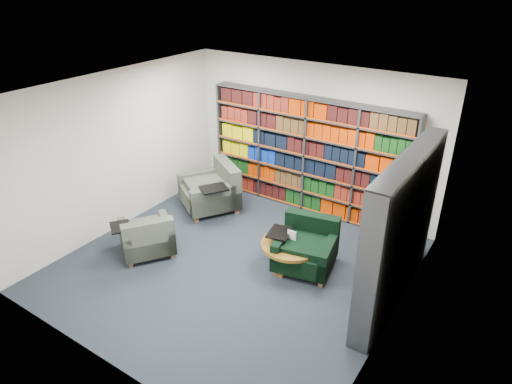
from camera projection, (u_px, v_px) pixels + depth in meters
The scene contains 7 objects.
room_shell at pixel (234, 186), 6.73m from camera, with size 5.02×5.02×2.82m.
bookshelf_back at pixel (307, 155), 8.61m from camera, with size 4.00×0.28×2.20m.
bookshelf_right at pixel (400, 232), 6.16m from camera, with size 0.28×2.50×2.20m.
chair_teal_left at pixel (214, 191), 8.91m from camera, with size 1.37×1.37×0.90m.
chair_green_right at pixel (307, 248), 7.20m from camera, with size 1.12×1.03×0.80m.
chair_teal_front at pixel (147, 239), 7.48m from camera, with size 1.14×1.14×0.74m.
coffee_table at pixel (291, 248), 7.13m from camera, with size 0.95×0.95×0.67m.
Camera 1 is at (3.61, -4.87, 4.34)m, focal length 32.00 mm.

